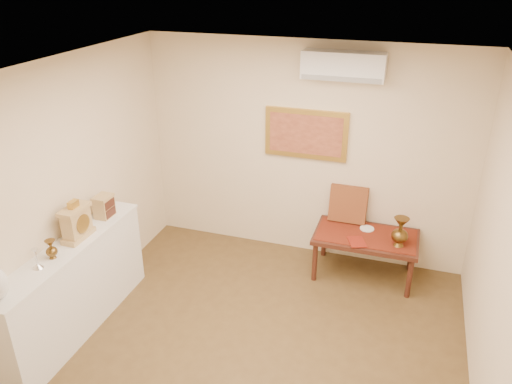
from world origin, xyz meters
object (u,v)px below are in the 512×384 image
at_px(mantel_clock, 77,222).
at_px(wooden_chest, 104,206).
at_px(brass_urn_tall, 401,229).
at_px(low_table, 366,240).
at_px(display_ledge, 75,288).

bearing_deg(mantel_clock, wooden_chest, 91.32).
bearing_deg(brass_urn_tall, mantel_clock, -152.57).
height_order(brass_urn_tall, mantel_clock, mantel_clock).
distance_m(mantel_clock, wooden_chest, 0.48).
bearing_deg(brass_urn_tall, low_table, 160.81).
xyz_separation_m(brass_urn_tall, display_ledge, (-3.05, -1.75, -0.28)).
relative_size(display_ledge, mantel_clock, 4.93).
bearing_deg(display_ledge, wooden_chest, 89.61).
relative_size(wooden_chest, low_table, 0.20).
relative_size(brass_urn_tall, mantel_clock, 1.04).
bearing_deg(display_ledge, brass_urn_tall, 29.87).
height_order(display_ledge, low_table, display_ledge).
bearing_deg(wooden_chest, brass_urn_tall, 19.86).
bearing_deg(mantel_clock, low_table, 32.64).
bearing_deg(brass_urn_tall, display_ledge, -150.13).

